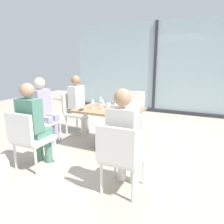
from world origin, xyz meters
TOP-DOWN VIEW (x-y plane):
  - ground_plane at (0.00, 0.00)m, footprint 12.00×12.00m
  - window_wall_backdrop at (0.00, 3.20)m, footprint 5.38×0.10m
  - dining_table_main at (0.00, 0.00)m, footprint 1.14×0.82m
  - chair_front_left at (-0.71, -1.20)m, footprint 0.46×0.50m
  - chair_side_end at (-1.33, -0.31)m, footprint 0.50×0.46m
  - chair_front_right at (0.71, -1.20)m, footprint 0.46×0.50m
  - chair_far_left at (-1.07, 0.47)m, footprint 0.50×0.46m
  - chair_near_window at (0.00, 1.20)m, footprint 0.46×0.51m
  - person_front_left at (-0.71, -1.09)m, footprint 0.34×0.39m
  - person_side_end at (-1.22, -0.31)m, footprint 0.39×0.34m
  - person_front_right at (0.71, -1.09)m, footprint 0.34×0.39m
  - person_far_left at (-0.96, 0.47)m, footprint 0.39×0.34m
  - wine_glass_0 at (0.03, 0.34)m, footprint 0.07×0.07m
  - wine_glass_1 at (0.17, -0.10)m, footprint 0.07×0.07m
  - wine_glass_2 at (-0.26, 0.16)m, footprint 0.07×0.07m
  - wine_glass_3 at (0.25, 0.22)m, footprint 0.07×0.07m
  - wine_glass_4 at (0.27, -0.02)m, footprint 0.07×0.07m
  - wine_glass_5 at (-0.29, -0.10)m, footprint 0.07×0.07m
  - wine_glass_6 at (-0.08, -0.11)m, footprint 0.07×0.07m
  - coffee_cup at (-0.07, 0.08)m, footprint 0.08×0.08m
  - cell_phone_on_table at (-0.41, -0.28)m, footprint 0.11×0.16m
  - handbag_0 at (-0.87, -1.57)m, footprint 0.34×0.28m

SIDE VIEW (x-z plane):
  - ground_plane at x=0.00m, z-range 0.00..0.00m
  - handbag_0 at x=-0.87m, z-range 0.00..0.28m
  - chair_front_left at x=-0.71m, z-range 0.06..0.93m
  - chair_side_end at x=-1.33m, z-range 0.06..0.93m
  - chair_front_right at x=0.71m, z-range 0.06..0.93m
  - chair_far_left at x=-1.07m, z-range 0.06..0.93m
  - chair_near_window at x=0.00m, z-range 0.06..0.93m
  - dining_table_main at x=0.00m, z-range 0.16..0.89m
  - person_front_left at x=-0.71m, z-range 0.07..1.33m
  - person_side_end at x=-1.22m, z-range 0.07..1.33m
  - person_front_right at x=0.71m, z-range 0.07..1.33m
  - person_far_left at x=-0.96m, z-range 0.07..1.33m
  - cell_phone_on_table at x=-0.41m, z-range 0.73..0.74m
  - coffee_cup at x=-0.07m, z-range 0.73..0.82m
  - wine_glass_0 at x=0.03m, z-range 0.77..0.95m
  - wine_glass_1 at x=0.17m, z-range 0.77..0.95m
  - wine_glass_2 at x=-0.26m, z-range 0.77..0.95m
  - wine_glass_3 at x=0.25m, z-range 0.77..0.95m
  - wine_glass_4 at x=0.27m, z-range 0.77..0.95m
  - wine_glass_5 at x=-0.29m, z-range 0.77..0.95m
  - wine_glass_6 at x=-0.08m, z-range 0.77..0.95m
  - window_wall_backdrop at x=0.00m, z-range -0.14..2.56m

